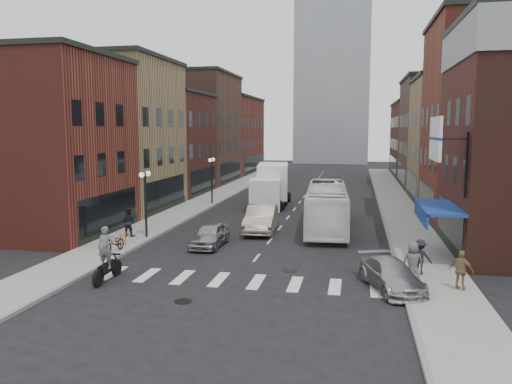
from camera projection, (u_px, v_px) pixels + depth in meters
ground at (253, 263)px, 24.87m from camera, size 160.00×160.00×0.00m
sidewalk_left at (213, 197)px, 47.92m from camera, size 3.00×74.00×0.15m
sidewalk_right at (396, 203)px, 44.58m from camera, size 3.00×74.00×0.15m
curb_left at (228, 199)px, 47.63m from camera, size 0.20×74.00×0.16m
curb_right at (378, 203)px, 44.88m from camera, size 0.20×74.00×0.16m
crosswalk_stripes at (239, 281)px, 21.95m from camera, size 12.00×2.20×0.01m
bldg_left_near at (35, 145)px, 31.47m from camera, size 10.30×9.20×11.30m
bldg_left_mid_a at (108, 135)px, 40.64m from camera, size 10.30×10.20×12.30m
bldg_left_mid_b at (156, 143)px, 50.49m from camera, size 10.30×10.20×10.30m
bldg_left_far_a at (191, 129)px, 61.00m from camera, size 10.30×12.20×13.30m
bldg_left_far_b at (222, 135)px, 74.74m from camera, size 10.30×16.20×11.30m
bldg_right_mid_a at (505, 121)px, 34.63m from camera, size 10.30×10.20×14.30m
bldg_right_mid_b at (471, 140)px, 44.54m from camera, size 10.30×10.20×11.30m
bldg_right_far_a at (450, 133)px, 55.18m from camera, size 10.30×12.20×12.30m
bldg_right_far_b at (431, 139)px, 68.92m from camera, size 10.30×16.20×10.30m
awning_blue at (435, 209)px, 25.21m from camera, size 1.80×5.00×0.78m
billboard_sign at (437, 140)px, 22.89m from camera, size 1.52×3.00×3.70m
distant_tower at (334, 34)px, 97.54m from camera, size 14.00×14.00×50.00m
streetlamp_near at (145, 192)px, 29.84m from camera, size 0.32×1.22×4.11m
streetlamp_far at (212, 172)px, 43.45m from camera, size 0.32×1.22×4.11m
bike_rack at (123, 240)px, 27.55m from camera, size 0.08×0.68×0.80m
box_truck at (271, 186)px, 42.69m from camera, size 3.21×8.50×3.58m
motorcycle_rider at (106, 256)px, 21.72m from camera, size 0.69×2.40×2.45m
transit_bus at (327, 207)px, 33.00m from camera, size 3.19×11.06×3.05m
sedan_left_near at (210, 235)px, 28.31m from camera, size 1.62×3.94×1.34m
sedan_left_far at (261, 219)px, 32.31m from camera, size 2.18×5.31×1.71m
curb_car at (391, 275)px, 20.69m from camera, size 3.01×4.55×1.23m
parked_bicycle at (115, 243)px, 26.39m from camera, size 0.78×1.86×0.95m
ped_left_solo at (128, 222)px, 30.23m from camera, size 0.89×0.55×1.78m
ped_right_a at (420, 257)px, 22.38m from camera, size 1.12×0.76×1.58m
ped_right_b at (461, 270)px, 20.17m from camera, size 1.07×0.88×1.64m
ped_right_c at (413, 262)px, 21.06m from camera, size 0.93×0.66×1.78m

